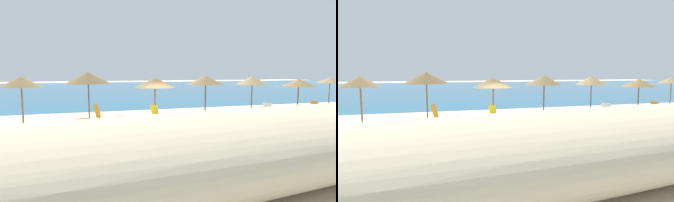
{
  "view_description": "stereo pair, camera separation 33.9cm",
  "coord_description": "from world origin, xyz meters",
  "views": [
    {
      "loc": [
        -4.09,
        -14.32,
        2.99
      ],
      "look_at": [
        0.68,
        1.28,
        1.22
      ],
      "focal_mm": 28.21,
      "sensor_mm": 36.0,
      "label": 1
    },
    {
      "loc": [
        -3.77,
        -14.41,
        2.99
      ],
      "look_at": [
        0.68,
        1.28,
        1.22
      ],
      "focal_mm": 28.21,
      "sensor_mm": 36.0,
      "label": 2
    }
  ],
  "objects": [
    {
      "name": "lounge_chair_3",
      "position": [
        -0.43,
        1.57,
        0.39
      ],
      "size": [
        1.44,
        1.15,
        0.97
      ],
      "rotation": [
        0.0,
        0.0,
        2.02
      ],
      "color": "yellow",
      "rests_on": "ground_plane"
    },
    {
      "name": "ground_plane",
      "position": [
        0.0,
        0.0,
        0.0
      ],
      "size": [
        160.0,
        160.0,
        0.0
      ],
      "primitive_type": "plane",
      "color": "beige"
    },
    {
      "name": "lounge_chair_0",
      "position": [
        7.06,
        0.48,
        0.4
      ],
      "size": [
        1.68,
        1.22,
        0.95
      ],
      "rotation": [
        0.0,
        0.0,
        2.0
      ],
      "color": "white",
      "rests_on": "ground_plane"
    },
    {
      "name": "beach_umbrella_6",
      "position": [
        3.44,
        1.75,
        2.48
      ],
      "size": [
        2.43,
        2.43,
        2.79
      ],
      "color": "brown",
      "rests_on": "ground_plane"
    },
    {
      "name": "lounge_chair_4",
      "position": [
        10.76,
        0.24,
        0.46
      ],
      "size": [
        1.34,
        0.68,
        0.99
      ],
      "rotation": [
        0.0,
        0.0,
        1.55
      ],
      "color": "orange",
      "rests_on": "ground_plane"
    },
    {
      "name": "lounge_chair_2",
      "position": [
        -3.99,
        0.82,
        0.51
      ],
      "size": [
        1.54,
        1.04,
        1.22
      ],
      "rotation": [
        0.0,
        0.0,
        1.25
      ],
      "color": "orange",
      "rests_on": "ground_plane"
    },
    {
      "name": "cooler_box",
      "position": [
        -2.13,
        1.78,
        0.17
      ],
      "size": [
        0.69,
        0.66,
        0.33
      ],
      "primitive_type": "cube",
      "rotation": [
        0.0,
        0.0,
        2.44
      ],
      "color": "red",
      "rests_on": "ground_plane"
    },
    {
      "name": "beach_umbrella_7",
      "position": [
        7.06,
        1.79,
        2.43
      ],
      "size": [
        2.19,
        2.19,
        2.74
      ],
      "color": "brown",
      "rests_on": "ground_plane"
    },
    {
      "name": "dune_ridge",
      "position": [
        0.59,
        -7.9,
        0.96
      ],
      "size": [
        51.7,
        9.64,
        1.91
      ],
      "primitive_type": "ellipsoid",
      "rotation": [
        0.0,
        0.0,
        0.09
      ],
      "color": "beige",
      "rests_on": "ground_plane"
    },
    {
      "name": "beach_umbrella_9",
      "position": [
        14.51,
        2.11,
        2.37
      ],
      "size": [
        1.98,
        1.98,
        2.61
      ],
      "color": "brown",
      "rests_on": "ground_plane"
    },
    {
      "name": "beach_umbrella_5",
      "position": [
        0.04,
        2.06,
        2.35
      ],
      "size": [
        2.63,
        2.63,
        2.67
      ],
      "color": "brown",
      "rests_on": "ground_plane"
    },
    {
      "name": "beach_umbrella_3",
      "position": [
        -7.5,
        1.54,
        2.48
      ],
      "size": [
        2.2,
        2.2,
        2.78
      ],
      "color": "brown",
      "rests_on": "ground_plane"
    },
    {
      "name": "beach_umbrella_4",
      "position": [
        -4.04,
        1.89,
        2.67
      ],
      "size": [
        2.64,
        2.64,
        3.01
      ],
      "color": "brown",
      "rests_on": "ground_plane"
    },
    {
      "name": "sea_water",
      "position": [
        0.0,
        36.75,
        0.0
      ],
      "size": [
        160.0,
        61.0,
        0.01
      ],
      "primitive_type": "cube",
      "color": "#1E6B93",
      "rests_on": "ground_plane"
    },
    {
      "name": "beach_umbrella_8",
      "position": [
        10.96,
        1.61,
        2.22
      ],
      "size": [
        2.4,
        2.4,
        2.5
      ],
      "color": "brown",
      "rests_on": "ground_plane"
    }
  ]
}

